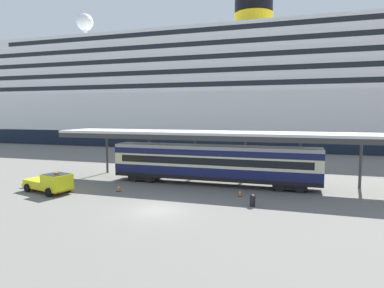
% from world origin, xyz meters
% --- Properties ---
extents(ground_plane, '(400.00, 400.00, 0.00)m').
position_xyz_m(ground_plane, '(0.00, 0.00, 0.00)').
color(ground_plane, slate).
extents(cruise_ship, '(169.69, 26.99, 35.42)m').
position_xyz_m(cruise_ship, '(3.28, 55.27, 11.81)').
color(cruise_ship, black).
rests_on(cruise_ship, ground).
extents(platform_canopy, '(34.37, 5.61, 5.51)m').
position_xyz_m(platform_canopy, '(1.92, 10.73, 5.23)').
color(platform_canopy, silver).
rests_on(platform_canopy, ground).
extents(train_carriage, '(21.36, 2.81, 4.11)m').
position_xyz_m(train_carriage, '(1.92, 10.29, 2.30)').
color(train_carriage, black).
rests_on(train_carriage, ground).
extents(service_truck, '(5.55, 3.33, 2.02)m').
position_xyz_m(service_truck, '(-11.70, 2.25, 0.99)').
color(service_truck, yellow).
rests_on(service_truck, ground).
extents(traffic_cone_near, '(0.36, 0.36, 0.70)m').
position_xyz_m(traffic_cone_near, '(-5.97, 4.68, 0.35)').
color(traffic_cone_near, black).
rests_on(traffic_cone_near, ground).
extents(traffic_cone_mid, '(0.36, 0.36, 0.68)m').
position_xyz_m(traffic_cone_mid, '(5.39, 6.20, 0.33)').
color(traffic_cone_mid, black).
rests_on(traffic_cone_mid, ground).
extents(quay_bollard, '(0.48, 0.48, 0.96)m').
position_xyz_m(quay_bollard, '(6.86, 3.34, 0.52)').
color(quay_bollard, black).
rests_on(quay_bollard, ground).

